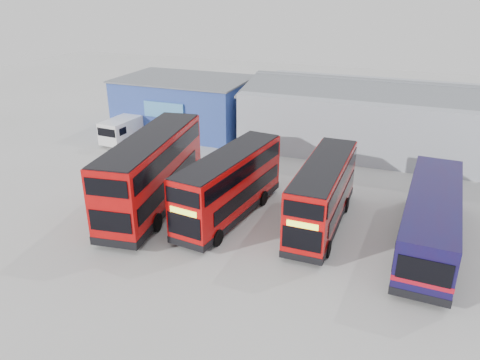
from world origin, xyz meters
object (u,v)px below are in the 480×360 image
double_decker_centre (229,186)px  panel_van (125,128)px  office_block (185,104)px  single_decker_blue (431,221)px  maintenance_shed (425,121)px  double_decker_right (322,195)px  double_decker_left (152,173)px

double_decker_centre → panel_van: bearing=152.2°
office_block → single_decker_blue: size_ratio=1.03×
single_decker_blue → maintenance_shed: bearing=-84.7°
double_decker_right → panel_van: size_ratio=1.82×
double_decker_left → single_decker_blue: bearing=176.6°
office_block → panel_van: bearing=-122.9°
panel_van → double_decker_left: bearing=-45.2°
double_decker_left → maintenance_shed: bearing=-139.0°
single_decker_blue → panel_van: size_ratio=2.26×
office_block → panel_van: office_block is taller
double_decker_centre → office_block: bearing=132.9°
maintenance_shed → double_decker_left: bearing=-131.2°
maintenance_shed → double_decker_left: (-15.98, -18.23, -0.18)m
maintenance_shed → single_decker_blue: 16.99m
maintenance_shed → panel_van: 26.51m
double_decker_left → panel_van: (-9.46, 10.90, -1.16)m
office_block → double_decker_left: bearing=-69.6°
maintenance_shed → double_decker_left: size_ratio=2.59×
double_decker_right → panel_van: (-20.11, 9.40, -0.76)m
double_decker_left → double_decker_centre: bearing=179.3°
maintenance_shed → double_decker_centre: (-10.94, -17.60, -0.53)m
double_decker_left → double_decker_centre: 5.09m
double_decker_centre → maintenance_shed: bearing=65.7°
double_decker_centre → double_decker_right: double_decker_centre is taller
office_block → double_decker_centre: 19.12m
double_decker_left → double_decker_centre: (5.04, 0.63, -0.35)m
single_decker_blue → office_block: bearing=-30.5°
office_block → maintenance_shed: bearing=5.2°
office_block → maintenance_shed: 22.09m
double_decker_centre → double_decker_right: (5.61, 0.87, -0.05)m
maintenance_shed → single_decker_blue: bearing=-87.4°
double_decker_right → double_decker_centre: bearing=-170.6°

